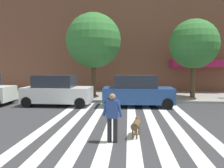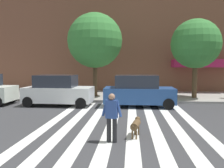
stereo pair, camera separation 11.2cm
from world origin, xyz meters
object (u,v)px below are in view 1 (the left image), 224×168
Objects in this scene: parked_car_third_in_line at (137,91)px; pedestrian_dog_walker at (112,115)px; street_tree_middle at (194,44)px; street_tree_nearest at (94,41)px; dog_on_leash at (136,124)px; parked_car_behind_first at (57,91)px.

pedestrian_dog_walker is at bearing -99.18° from parked_car_third_in_line.
parked_car_third_in_line is 2.62× the size of pedestrian_dog_walker.
street_tree_middle reaches higher than pedestrian_dog_walker.
pedestrian_dog_walker is (-1.09, -6.73, -0.03)m from parked_car_third_in_line.
street_tree_nearest is 10.79m from dog_on_leash.
pedestrian_dog_walker is (2.17, -10.23, -3.54)m from street_tree_nearest.
street_tree_nearest reaches higher than dog_on_leash.
dog_on_leash is (-4.56, -9.39, -3.70)m from street_tree_middle.
street_tree_nearest is 3.93× the size of pedestrian_dog_walker.
pedestrian_dog_walker is at bearing -78.01° from street_tree_nearest.
pedestrian_dog_walker reaches higher than dog_on_leash.
street_tree_middle reaches higher than dog_on_leash.
street_tree_nearest is at bearing 178.72° from street_tree_middle.
parked_car_third_in_line is 6.09m from dog_on_leash.
parked_car_third_in_line is at bearing 87.41° from dog_on_leash.
street_tree_middle is (9.39, 3.33, 3.20)m from parked_car_behind_first.
dog_on_leash is at bearing -115.89° from street_tree_middle.
street_tree_middle is at bearing 37.84° from parked_car_third_in_line.
parked_car_behind_first is 7.77m from dog_on_leash.
street_tree_nearest is at bearing 62.17° from parked_car_behind_first.
parked_car_behind_first is 0.74× the size of street_tree_middle.
street_tree_nearest is at bearing 133.01° from parked_car_third_in_line.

